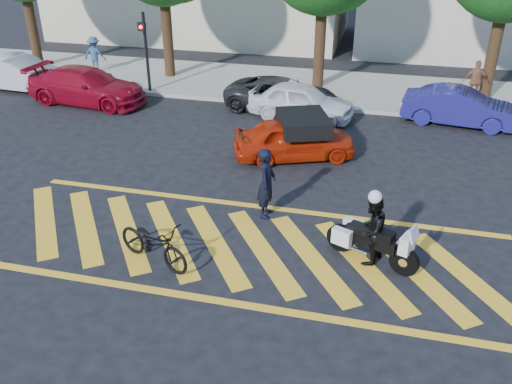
% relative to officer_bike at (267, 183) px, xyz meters
% --- Properties ---
extents(ground, '(90.00, 90.00, 0.00)m').
position_rel_officer_bike_xyz_m(ground, '(-0.23, -1.54, -0.89)').
color(ground, black).
rests_on(ground, ground).
extents(sidewalk, '(60.00, 5.00, 0.15)m').
position_rel_officer_bike_xyz_m(sidewalk, '(-0.23, 10.46, -0.82)').
color(sidewalk, '#9E998E').
rests_on(sidewalk, ground).
extents(crosswalk, '(12.33, 4.00, 0.01)m').
position_rel_officer_bike_xyz_m(crosswalk, '(-0.27, -1.54, -0.89)').
color(crosswalk, yellow).
rests_on(crosswalk, ground).
extents(signal_pole, '(0.28, 0.43, 3.20)m').
position_rel_officer_bike_xyz_m(signal_pole, '(-6.73, 8.20, 1.03)').
color(signal_pole, black).
rests_on(signal_pole, ground).
extents(officer_bike, '(0.43, 0.65, 1.79)m').
position_rel_officer_bike_xyz_m(officer_bike, '(0.00, 0.00, 0.00)').
color(officer_bike, black).
rests_on(officer_bike, ground).
extents(bicycle, '(2.04, 1.36, 1.02)m').
position_rel_officer_bike_xyz_m(bicycle, '(-1.88, -2.55, -0.39)').
color(bicycle, black).
rests_on(bicycle, ground).
extents(police_motorcycle, '(2.01, 1.15, 0.94)m').
position_rel_officer_bike_xyz_m(police_motorcycle, '(2.59, -1.38, -0.38)').
color(police_motorcycle, black).
rests_on(police_motorcycle, ground).
extents(officer_moto, '(0.86, 0.95, 1.60)m').
position_rel_officer_bike_xyz_m(officer_moto, '(2.58, -1.39, -0.09)').
color(officer_moto, black).
rests_on(officer_moto, ground).
extents(red_convertible, '(3.91, 2.68, 1.24)m').
position_rel_officer_bike_xyz_m(red_convertible, '(0.05, 3.53, -0.28)').
color(red_convertible, '#B72308').
rests_on(red_convertible, ground).
extents(parked_far_left, '(4.26, 1.74, 1.37)m').
position_rel_officer_bike_xyz_m(parked_far_left, '(-12.10, 7.48, -0.21)').
color(parked_far_left, '#B4B7BD').
rests_on(parked_far_left, ground).
extents(parked_left, '(4.80, 2.31, 1.35)m').
position_rel_officer_bike_xyz_m(parked_left, '(-8.56, 6.62, -0.22)').
color(parked_left, maroon).
rests_on(parked_left, ground).
extents(parked_mid_left, '(4.42, 2.40, 1.18)m').
position_rel_officer_bike_xyz_m(parked_mid_left, '(-1.13, 7.60, -0.31)').
color(parked_mid_left, black).
rests_on(parked_mid_left, ground).
extents(parked_mid_right, '(3.91, 1.97, 1.28)m').
position_rel_officer_bike_xyz_m(parked_mid_right, '(-0.33, 6.94, -0.26)').
color(parked_mid_right, white).
rests_on(parked_mid_right, ground).
extents(parked_right, '(4.00, 1.85, 1.27)m').
position_rel_officer_bike_xyz_m(parked_right, '(5.10, 7.66, -0.26)').
color(parked_right, navy).
rests_on(parked_right, ground).
extents(pedestrian_left, '(1.02, 0.64, 1.53)m').
position_rel_officer_bike_xyz_m(pedestrian_left, '(-10.18, 10.27, 0.02)').
color(pedestrian_left, '#2E557F').
rests_on(pedestrian_left, sidewalk).
extents(pedestrian_right, '(0.92, 0.41, 1.55)m').
position_rel_officer_bike_xyz_m(pedestrian_right, '(5.80, 10.01, 0.03)').
color(pedestrian_right, '#9D6447').
rests_on(pedestrian_right, sidewalk).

